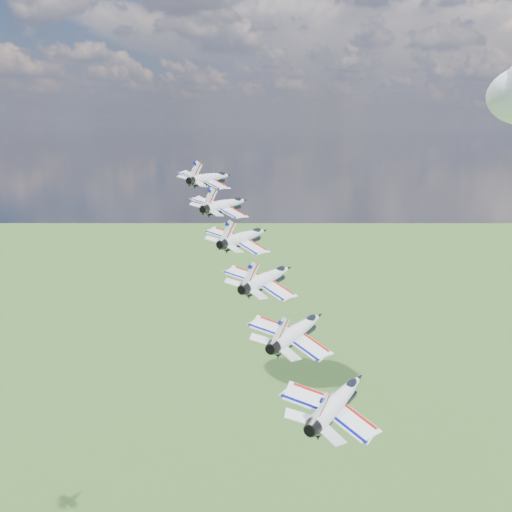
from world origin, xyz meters
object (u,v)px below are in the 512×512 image
at_px(jet_0, 211,178).
at_px(jet_1, 226,204).
at_px(jet_4, 298,330).
at_px(jet_3, 268,278).
at_px(jet_5, 339,400).
at_px(jet_2, 245,237).

distance_m(jet_0, jet_1, 12.19).
xyz_separation_m(jet_0, jet_4, (30.39, -35.28, -14.47)).
xyz_separation_m(jet_0, jet_3, (22.79, -26.46, -10.85)).
relative_size(jet_1, jet_5, 1.00).
relative_size(jet_0, jet_1, 1.00).
bearing_deg(jet_3, jet_2, 137.42).
xyz_separation_m(jet_0, jet_5, (37.99, -44.10, -18.08)).
distance_m(jet_2, jet_5, 36.57).
bearing_deg(jet_5, jet_4, 137.42).
height_order(jet_1, jet_3, jet_1).
distance_m(jet_4, jet_5, 12.19).
xyz_separation_m(jet_2, jet_3, (7.60, -8.82, -3.62)).
bearing_deg(jet_3, jet_4, -42.58).
xyz_separation_m(jet_2, jet_5, (22.79, -26.46, -10.85)).
distance_m(jet_2, jet_4, 24.38).
distance_m(jet_1, jet_2, 12.19).
bearing_deg(jet_2, jet_4, -42.58).
height_order(jet_1, jet_4, jet_1).
xyz_separation_m(jet_0, jet_2, (15.19, -17.64, -7.23)).
relative_size(jet_2, jet_5, 1.00).
height_order(jet_2, jet_5, jet_2).
bearing_deg(jet_1, jet_2, -42.58).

